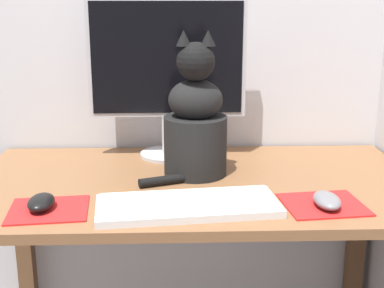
{
  "coord_description": "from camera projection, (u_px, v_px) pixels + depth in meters",
  "views": [
    {
      "loc": [
        -0.06,
        -1.34,
        1.23
      ],
      "look_at": [
        -0.01,
        -0.07,
        0.87
      ],
      "focal_mm": 50.0,
      "sensor_mm": 36.0,
      "label": 1
    }
  ],
  "objects": [
    {
      "name": "mousepad_left",
      "position": [
        49.0,
        210.0,
        1.22
      ],
      "size": [
        0.19,
        0.17,
        0.0
      ],
      "rotation": [
        0.0,
        0.0,
        0.1
      ],
      "color": "red",
      "rests_on": "desk"
    },
    {
      "name": "computer_mouse_left",
      "position": [
        41.0,
        202.0,
        1.22
      ],
      "size": [
        0.06,
        0.1,
        0.03
      ],
      "color": "black",
      "rests_on": "mousepad_left"
    },
    {
      "name": "computer_mouse_right",
      "position": [
        327.0,
        200.0,
        1.23
      ],
      "size": [
        0.06,
        0.1,
        0.03
      ],
      "color": "slate",
      "rests_on": "mousepad_right"
    },
    {
      "name": "mousepad_right",
      "position": [
        323.0,
        204.0,
        1.25
      ],
      "size": [
        0.2,
        0.18,
        0.0
      ],
      "rotation": [
        0.0,
        0.0,
        0.1
      ],
      "color": "red",
      "rests_on": "desk"
    },
    {
      "name": "keyboard",
      "position": [
        188.0,
        205.0,
        1.22
      ],
      "size": [
        0.43,
        0.21,
        0.02
      ],
      "rotation": [
        0.0,
        0.0,
        0.11
      ],
      "color": "silver",
      "rests_on": "desk"
    },
    {
      "name": "cat",
      "position": [
        195.0,
        123.0,
        1.43
      ],
      "size": [
        0.24,
        0.21,
        0.39
      ],
      "rotation": [
        0.0,
        0.0,
        -0.01
      ],
      "color": "black",
      "rests_on": "desk"
    },
    {
      "name": "monitor",
      "position": [
        167.0,
        68.0,
        1.56
      ],
      "size": [
        0.46,
        0.17,
        0.47
      ],
      "color": "#B2B2B7",
      "rests_on": "desk"
    },
    {
      "name": "desk",
      "position": [
        196.0,
        220.0,
        1.45
      ],
      "size": [
        1.19,
        0.64,
        0.75
      ],
      "color": "brown",
      "rests_on": "ground_plane"
    }
  ]
}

